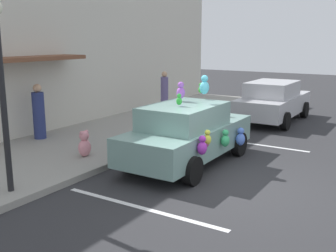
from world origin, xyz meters
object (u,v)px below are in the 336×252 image
Objects in this scene: street_lamp_post at (1,77)px; pedestrian_walking_past at (164,94)px; teddy_bear_on_sidewalk at (85,144)px; plush_covered_car at (188,133)px; pedestrian_near_shopfront at (39,113)px; parked_sedan_behind at (273,101)px.

pedestrian_walking_past is at bearing 12.24° from street_lamp_post.
teddy_bear_on_sidewalk is 6.30m from pedestrian_walking_past.
plush_covered_car is 6.12m from pedestrian_walking_past.
street_lamp_post is (-2.56, -0.43, 1.95)m from teddy_bear_on_sidewalk.
pedestrian_near_shopfront reaches higher than teddy_bear_on_sidewalk.
pedestrian_walking_past reaches higher than parked_sedan_behind.
street_lamp_post is at bearing -167.76° from pedestrian_walking_past.
pedestrian_near_shopfront is at bearing 169.10° from pedestrian_walking_past.
parked_sedan_behind is 4.23m from pedestrian_walking_past.
street_lamp_post is 4.63m from pedestrian_near_shopfront.
parked_sedan_behind is 8.09m from teddy_bear_on_sidewalk.
pedestrian_walking_past reaches higher than teddy_bear_on_sidewalk.
plush_covered_car is 2.66m from teddy_bear_on_sidewalk.
pedestrian_walking_past reaches higher than pedestrian_near_shopfront.
street_lamp_post reaches higher than pedestrian_near_shopfront.
teddy_bear_on_sidewalk is at bearing 162.29° from parked_sedan_behind.
teddy_bear_on_sidewalk is 0.40× the size of pedestrian_walking_past.
teddy_bear_on_sidewalk is 0.19× the size of street_lamp_post.
pedestrian_near_shopfront is 0.97× the size of pedestrian_walking_past.
pedestrian_near_shopfront reaches higher than parked_sedan_behind.
parked_sedan_behind is 2.60× the size of pedestrian_near_shopfront.
street_lamp_post is at bearing -170.54° from teddy_bear_on_sidewalk.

